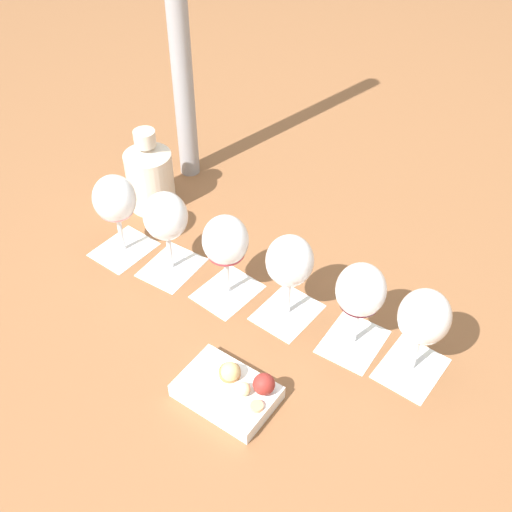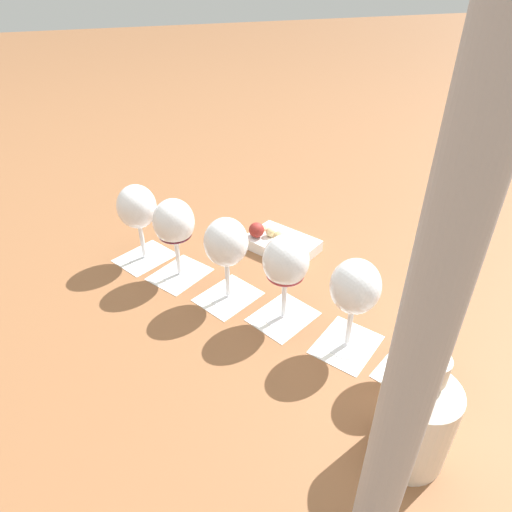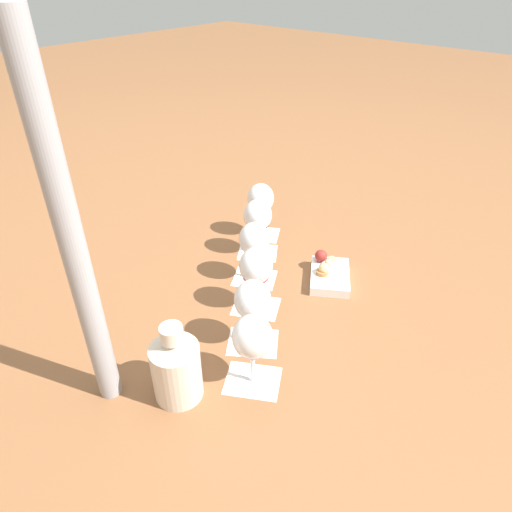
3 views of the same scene
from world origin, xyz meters
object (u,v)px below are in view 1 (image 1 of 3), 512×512
wine_glass_1 (166,220)px  ceramic_vase (150,174)px  snack_dish (231,389)px  wine_glass_3 (290,265)px  wine_glass_0 (115,202)px  wine_glass_5 (423,321)px  wine_glass_4 (360,294)px  umbrella_pole (178,20)px  wine_glass_2 (226,244)px

wine_glass_1 → ceramic_vase: bearing=175.0°
ceramic_vase → snack_dish: ceramic_vase is taller
ceramic_vase → wine_glass_3: bearing=19.9°
wine_glass_0 → wine_glass_5: 0.61m
wine_glass_4 → wine_glass_5: bearing=36.2°
umbrella_pole → ceramic_vase: bearing=-51.0°
wine_glass_2 → wine_glass_4: bearing=40.0°
wine_glass_2 → ceramic_vase: (-0.31, -0.06, -0.04)m
wine_glass_0 → ceramic_vase: 0.16m
wine_glass_1 → wine_glass_2: (0.10, 0.08, 0.00)m
wine_glass_4 → umbrella_pole: (-0.60, -0.11, 0.24)m
wine_glass_5 → umbrella_pole: bearing=-165.5°
wine_glass_0 → umbrella_pole: (-0.22, 0.21, 0.24)m
wine_glass_1 → wine_glass_3: size_ratio=1.00×
wine_glass_2 → wine_glass_5: 0.36m
wine_glass_3 → snack_dish: 0.23m
ceramic_vase → umbrella_pole: size_ratio=0.26×
wine_glass_1 → umbrella_pole: umbrella_pole is taller
wine_glass_3 → wine_glass_5: bearing=36.7°
wine_glass_2 → wine_glass_0: bearing=-140.5°
wine_glass_3 → umbrella_pole: umbrella_pole is taller
wine_glass_2 → snack_dish: bearing=-18.2°
wine_glass_1 → wine_glass_2: same height
wine_glass_0 → wine_glass_4: same height
wine_glass_1 → wine_glass_5: same height
wine_glass_5 → ceramic_vase: ceramic_vase is taller
wine_glass_3 → wine_glass_5: (0.19, 0.14, 0.00)m
wine_glass_0 → wine_glass_2: same height
wine_glass_0 → ceramic_vase: size_ratio=0.95×
wine_glass_1 → umbrella_pole: (-0.30, 0.13, 0.24)m
wine_glass_2 → snack_dish: (0.22, -0.07, -0.10)m
wine_glass_0 → snack_dish: size_ratio=0.93×
wine_glass_0 → wine_glass_2: size_ratio=1.00×
wine_glass_0 → umbrella_pole: 0.38m
wine_glass_0 → wine_glass_4: (0.38, 0.32, 0.00)m
wine_glass_1 → ceramic_vase: ceramic_vase is taller
ceramic_vase → wine_glass_5: bearing=25.9°
wine_glass_3 → umbrella_pole: 0.55m
wine_glass_3 → wine_glass_1: bearing=-139.5°
wine_glass_3 → umbrella_pole: bearing=-176.1°
ceramic_vase → wine_glass_4: bearing=23.9°
wine_glass_3 → umbrella_pole: size_ratio=0.24×
wine_glass_4 → wine_glass_1: bearing=-140.7°
snack_dish → umbrella_pole: 0.73m
ceramic_vase → wine_glass_2: bearing=11.2°
wine_glass_0 → snack_dish: (0.41, 0.08, -0.10)m
wine_glass_4 → snack_dish: (0.03, -0.24, -0.10)m
ceramic_vase → snack_dish: (0.54, -0.01, -0.06)m
wine_glass_1 → wine_glass_3: bearing=40.5°
wine_glass_1 → wine_glass_4: (0.30, 0.24, 0.00)m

